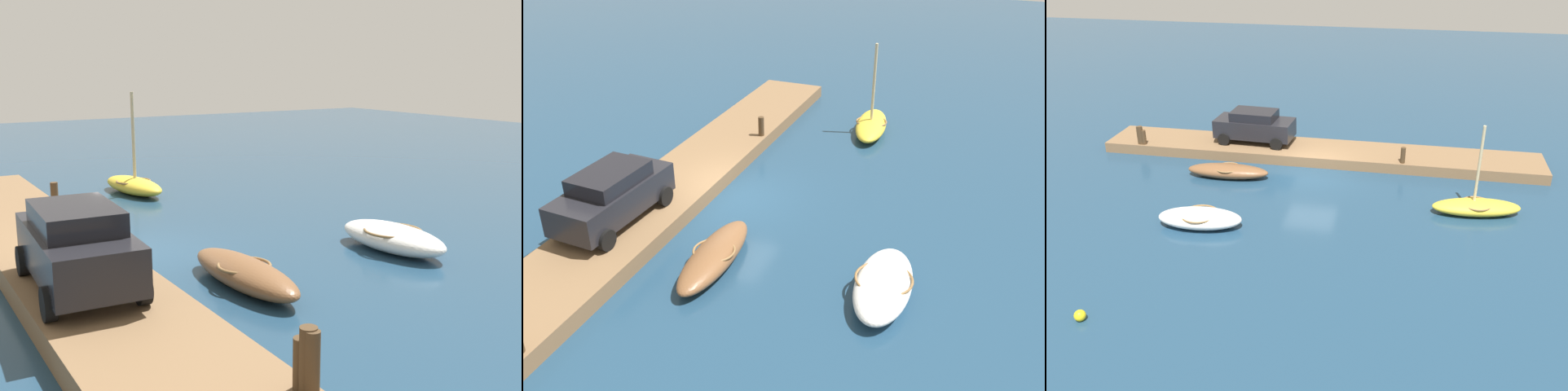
% 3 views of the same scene
% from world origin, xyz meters
% --- Properties ---
extents(ground_plane, '(84.00, 84.00, 0.00)m').
position_xyz_m(ground_plane, '(0.00, 0.00, 0.00)').
color(ground_plane, navy).
extents(dock_platform, '(22.56, 2.87, 0.53)m').
position_xyz_m(dock_platform, '(0.00, -2.07, 0.26)').
color(dock_platform, brown).
rests_on(dock_platform, ground_plane).
extents(rowboat_yellow, '(3.83, 1.77, 3.92)m').
position_xyz_m(rowboat_yellow, '(-7.61, 2.90, 0.36)').
color(rowboat_yellow, gold).
rests_on(rowboat_yellow, ground_plane).
extents(rowboat_white, '(3.52, 1.73, 0.73)m').
position_xyz_m(rowboat_white, '(3.42, 6.10, 0.37)').
color(rowboat_white, white).
rests_on(rowboat_white, ground_plane).
extents(rowboat_brown, '(3.99, 1.30, 0.66)m').
position_xyz_m(rowboat_brown, '(3.83, 1.25, 0.33)').
color(rowboat_brown, brown).
rests_on(rowboat_brown, ground_plane).
extents(mooring_post_west, '(0.23, 0.23, 0.79)m').
position_xyz_m(mooring_post_west, '(-4.38, -0.89, 0.92)').
color(mooring_post_west, '#47331E').
rests_on(mooring_post_west, dock_platform).
extents(mooring_post_mid_west, '(0.24, 0.24, 0.76)m').
position_xyz_m(mooring_post_mid_west, '(9.12, -0.89, 0.91)').
color(mooring_post_mid_west, '#47331E').
rests_on(mooring_post_mid_west, dock_platform).
extents(mooring_post_mid_east, '(0.25, 0.25, 0.97)m').
position_xyz_m(mooring_post_mid_east, '(9.27, -0.89, 1.01)').
color(mooring_post_mid_east, '#47331E').
rests_on(mooring_post_mid_east, dock_platform).
extents(mooring_post_east, '(0.21, 0.21, 0.95)m').
position_xyz_m(mooring_post_east, '(9.37, -0.89, 1.00)').
color(mooring_post_east, '#47331E').
rests_on(mooring_post_east, dock_platform).
extents(parked_car, '(4.18, 2.10, 1.71)m').
position_xyz_m(parked_car, '(3.46, -2.36, 1.42)').
color(parked_car, black).
rests_on(parked_car, dock_platform).
extents(marker_buoy, '(0.37, 0.37, 0.37)m').
position_xyz_m(marker_buoy, '(4.94, 12.49, 0.18)').
color(marker_buoy, yellow).
rests_on(marker_buoy, ground_plane).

